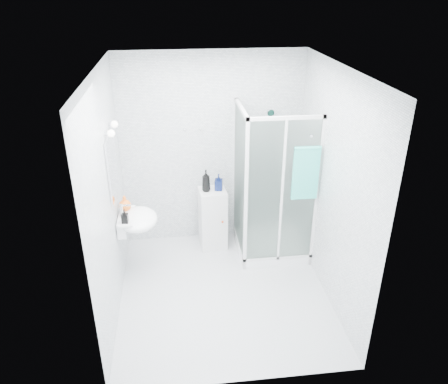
{
  "coord_description": "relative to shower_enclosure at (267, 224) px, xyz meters",
  "views": [
    {
      "loc": [
        -0.49,
        -4.12,
        3.35
      ],
      "look_at": [
        0.05,
        0.35,
        1.15
      ],
      "focal_mm": 35.0,
      "sensor_mm": 36.0,
      "label": 1
    }
  ],
  "objects": [
    {
      "name": "vanity_lights",
      "position": [
        -1.8,
        -0.32,
        1.47
      ],
      "size": [
        0.1,
        0.4,
        0.08
      ],
      "color": "silver",
      "rests_on": "room"
    },
    {
      "name": "soap_dispenser_black",
      "position": [
        -1.76,
        -0.48,
        0.5
      ],
      "size": [
        0.08,
        0.08,
        0.16
      ],
      "primitive_type": "imported",
      "rotation": [
        0.0,
        0.0,
        -0.08
      ],
      "color": "black",
      "rests_on": "wall_basin"
    },
    {
      "name": "soap_dispenser_orange",
      "position": [
        -1.78,
        -0.19,
        0.51
      ],
      "size": [
        0.17,
        0.17,
        0.19
      ],
      "primitive_type": "imported",
      "rotation": [
        0.0,
        0.0,
        -0.15
      ],
      "color": "orange",
      "rests_on": "wall_basin"
    },
    {
      "name": "room",
      "position": [
        -0.67,
        -0.77,
        0.85
      ],
      "size": [
        2.4,
        2.6,
        2.6
      ],
      "color": "silver",
      "rests_on": "ground"
    },
    {
      "name": "wall_hooks",
      "position": [
        -0.92,
        0.49,
        1.17
      ],
      "size": [
        0.23,
        0.06,
        0.03
      ],
      "color": "silver",
      "rests_on": "room"
    },
    {
      "name": "mirror",
      "position": [
        -1.85,
        -0.32,
        1.05
      ],
      "size": [
        0.02,
        0.6,
        0.7
      ],
      "primitive_type": "cube",
      "color": "white",
      "rests_on": "room"
    },
    {
      "name": "storage_cabinet",
      "position": [
        -0.69,
        0.26,
        -0.02
      ],
      "size": [
        0.38,
        0.39,
        0.85
      ],
      "rotation": [
        0.0,
        0.0,
        0.08
      ],
      "color": "silver",
      "rests_on": "ground"
    },
    {
      "name": "hand_towel",
      "position": [
        0.34,
        -0.4,
        0.9
      ],
      "size": [
        0.31,
        0.05,
        0.66
      ],
      "color": "#32BFAD",
      "rests_on": "shower_enclosure"
    },
    {
      "name": "wall_basin",
      "position": [
        -1.66,
        -0.32,
        0.35
      ],
      "size": [
        0.46,
        0.56,
        0.35
      ],
      "color": "white",
      "rests_on": "ground"
    },
    {
      "name": "shower_enclosure",
      "position": [
        0.0,
        0.0,
        0.0
      ],
      "size": [
        0.9,
        0.95,
        2.0
      ],
      "color": "white",
      "rests_on": "ground"
    },
    {
      "name": "shampoo_bottle_b",
      "position": [
        -0.61,
        0.28,
        0.51
      ],
      "size": [
        0.12,
        0.12,
        0.22
      ],
      "primitive_type": "imported",
      "rotation": [
        0.0,
        0.0,
        -0.22
      ],
      "color": "#0A1641",
      "rests_on": "storage_cabinet"
    },
    {
      "name": "shampoo_bottle_a",
      "position": [
        -0.77,
        0.26,
        0.55
      ],
      "size": [
        0.13,
        0.13,
        0.29
      ],
      "primitive_type": "imported",
      "rotation": [
        0.0,
        0.0,
        -0.17
      ],
      "color": "black",
      "rests_on": "storage_cabinet"
    }
  ]
}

